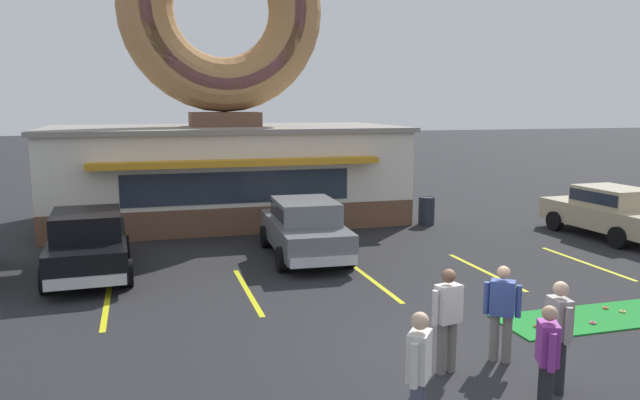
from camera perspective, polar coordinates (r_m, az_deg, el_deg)
The scene contains 22 objects.
ground_plane at distance 10.59m, azimuth 13.08°, elevation -14.63°, with size 160.00×160.00×0.00m, color #232326.
donut_shop_building at distance 22.58m, azimuth -8.70°, elevation 7.64°, with size 12.30×6.75×10.96m.
putting_mat at distance 13.47m, azimuth 23.45°, elevation -9.91°, with size 3.68×1.40×0.03m, color #1E842D.
mini_donut_near_left at distance 14.06m, azimuth 25.93°, elevation -9.15°, with size 0.13×0.13×0.04m, color #E5C666.
mini_donut_near_right at distance 12.57m, azimuth 19.20°, elevation -10.84°, with size 0.13×0.13×0.04m, color brown.
mini_donut_mid_left at distance 13.14m, azimuth 23.68°, elevation -10.24°, with size 0.13×0.13×0.04m, color #D8667F.
mini_donut_mid_centre at distance 14.15m, azimuth 24.65°, elevation -8.95°, with size 0.13×0.13×0.04m, color #D17F47.
golf_ball at distance 12.84m, azimuth 19.83°, elevation -10.45°, with size 0.04×0.04×0.04m, color white.
car_black at distance 16.22m, azimuth -20.47°, elevation -3.47°, with size 2.12×4.63×1.60m.
car_grey at distance 16.96m, azimuth -1.40°, elevation -2.39°, with size 2.12×4.63×1.60m.
car_champagne at distance 21.50m, azimuth 24.95°, elevation -0.83°, with size 2.13×4.63×1.60m.
pedestrian_blue_sweater_man at distance 10.00m, azimuth 11.59°, elevation -10.32°, with size 0.58×0.32×1.67m.
pedestrian_hooded_kid at distance 9.84m, azimuth 20.95°, elevation -11.11°, with size 0.28×0.59×1.65m.
pedestrian_leather_jacket_man at distance 9.03m, azimuth 20.05°, elevation -13.31°, with size 0.37×0.55×1.56m.
pedestrian_clipboard_woman at distance 10.64m, azimuth 16.30°, elevation -9.56°, with size 0.49×0.42×1.60m.
pedestrian_beanie_man at distance 8.00m, azimuth 9.01°, elevation -15.17°, with size 0.42×0.49×1.68m.
trash_bin at distance 21.90m, azimuth 9.71°, elevation -0.95°, with size 0.57×0.57×0.97m.
parking_stripe_far_left at distance 14.09m, azimuth -18.90°, elevation -8.87°, with size 0.12×3.60×0.01m, color yellow.
parking_stripe_left at distance 14.24m, azimuth -6.64°, elevation -8.26°, with size 0.12×3.60×0.01m, color yellow.
parking_stripe_mid_left at distance 14.99m, azimuth 4.83°, elevation -7.35°, with size 0.12×3.60×0.01m, color yellow.
parking_stripe_centre at distance 16.28m, azimuth 14.81°, elevation -6.31°, with size 0.12×3.60×0.01m, color yellow.
parking_stripe_mid_right at distance 17.97m, azimuth 23.09°, elevation -5.30°, with size 0.12×3.60×0.01m, color yellow.
Camera 1 is at (-4.85, -8.44, 4.18)m, focal length 35.00 mm.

